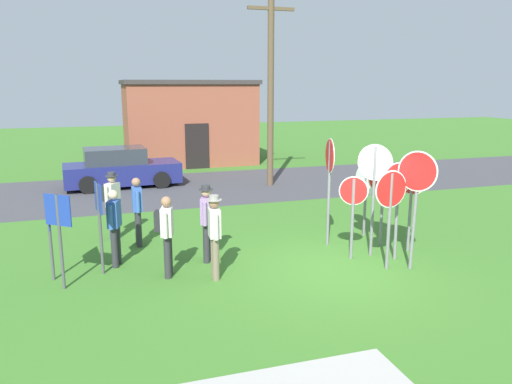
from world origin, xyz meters
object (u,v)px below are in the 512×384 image
(utility_pole, at_px, (271,87))
(stop_sign_nearest, at_px, (366,188))
(stop_sign_rear_left, at_px, (398,194))
(person_in_dark_shirt, at_px, (115,224))
(parked_car_on_street, at_px, (121,169))
(info_panel_rightmost, at_px, (99,212))
(person_holding_notes, at_px, (206,219))
(person_in_blue, at_px, (112,200))
(stop_sign_rear_right, at_px, (383,191))
(stop_sign_center_cluster, at_px, (374,179))
(stop_sign_leaning_right, at_px, (329,172))
(stop_sign_tallest, at_px, (416,188))
(stop_sign_far_back, at_px, (390,202))
(person_with_sunhat, at_px, (215,232))
(stop_sign_low_front, at_px, (411,194))
(person_on_left, at_px, (137,208))
(person_in_teal, at_px, (166,231))
(stop_sign_leaning_left, at_px, (353,204))
(info_panel_middle, at_px, (59,224))
(info_panel_leftmost, at_px, (49,224))

(utility_pole, xyz_separation_m, stop_sign_nearest, (0.16, -7.00, -2.49))
(stop_sign_rear_left, relative_size, person_in_dark_shirt, 1.31)
(parked_car_on_street, distance_m, stop_sign_nearest, 10.28)
(utility_pole, relative_size, info_panel_rightmost, 3.71)
(person_holding_notes, distance_m, person_in_blue, 3.02)
(parked_car_on_street, distance_m, stop_sign_rear_right, 11.01)
(stop_sign_center_cluster, bearing_deg, stop_sign_leaning_right, 122.00)
(stop_sign_tallest, distance_m, person_in_blue, 7.31)
(stop_sign_rear_right, height_order, person_in_blue, stop_sign_rear_right)
(stop_sign_far_back, xyz_separation_m, person_in_blue, (-5.50, 3.96, -0.46))
(person_with_sunhat, bearing_deg, parked_car_on_street, 97.54)
(stop_sign_rear_right, bearing_deg, stop_sign_far_back, -116.29)
(stop_sign_low_front, xyz_separation_m, person_holding_notes, (-4.69, 0.76, -0.39))
(person_on_left, relative_size, person_in_blue, 0.97)
(person_in_teal, height_order, info_panel_rightmost, info_panel_rightmost)
(stop_sign_rear_left, height_order, person_with_sunhat, stop_sign_rear_left)
(stop_sign_leaning_left, distance_m, person_in_dark_shirt, 5.22)
(stop_sign_center_cluster, relative_size, info_panel_middle, 1.38)
(info_panel_rightmost, bearing_deg, stop_sign_leaning_left, -7.95)
(person_on_left, height_order, person_holding_notes, person_holding_notes)
(info_panel_leftmost, bearing_deg, info_panel_middle, -67.46)
(stop_sign_leaning_right, bearing_deg, stop_sign_low_front, -31.34)
(parked_car_on_street, relative_size, info_panel_leftmost, 2.59)
(stop_sign_tallest, bearing_deg, stop_sign_leaning_left, 135.65)
(stop_sign_leaning_left, height_order, person_in_dark_shirt, stop_sign_leaning_left)
(stop_sign_rear_left, bearing_deg, utility_pole, 89.47)
(stop_sign_nearest, distance_m, stop_sign_leaning_left, 1.91)
(info_panel_rightmost, bearing_deg, person_in_teal, -23.47)
(person_in_dark_shirt, bearing_deg, stop_sign_far_back, -19.43)
(person_with_sunhat, height_order, info_panel_rightmost, info_panel_rightmost)
(stop_sign_rear_right, xyz_separation_m, info_panel_leftmost, (-7.47, 0.11, -0.21))
(stop_sign_nearest, xyz_separation_m, person_holding_notes, (-4.33, -0.67, -0.29))
(stop_sign_rear_right, height_order, person_with_sunhat, stop_sign_rear_right)
(stop_sign_center_cluster, height_order, person_on_left, stop_sign_center_cluster)
(person_holding_notes, bearing_deg, info_panel_rightmost, -177.84)
(parked_car_on_street, xyz_separation_m, stop_sign_center_cluster, (5.10, -9.94, 1.10))
(person_holding_notes, xyz_separation_m, person_with_sunhat, (-0.06, -1.03, 0.00))
(person_on_left, relative_size, info_panel_middle, 0.90)
(stop_sign_leaning_left, bearing_deg, stop_sign_rear_right, 28.33)
(utility_pole, height_order, person_on_left, utility_pole)
(stop_sign_nearest, height_order, person_in_blue, stop_sign_nearest)
(person_with_sunhat, bearing_deg, stop_sign_nearest, 21.16)
(stop_sign_leaning_left, height_order, stop_sign_leaning_right, stop_sign_leaning_right)
(parked_car_on_street, bearing_deg, person_with_sunhat, -82.46)
(utility_pole, height_order, info_panel_middle, utility_pole)
(info_panel_leftmost, bearing_deg, stop_sign_nearest, 5.99)
(person_in_blue, relative_size, info_panel_middle, 0.93)
(person_with_sunhat, relative_size, info_panel_middle, 0.93)
(person_with_sunhat, height_order, info_panel_middle, info_panel_middle)
(stop_sign_leaning_right, bearing_deg, person_holding_notes, -175.60)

